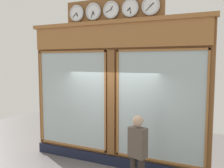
% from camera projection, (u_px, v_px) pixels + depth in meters
% --- Properties ---
extents(shop_facade, '(4.98, 0.42, 4.38)m').
position_uv_depth(shop_facade, '(114.00, 92.00, 6.26)').
color(shop_facade, brown).
rests_on(shop_facade, ground_plane).
extents(pedestrian, '(0.41, 0.32, 1.69)m').
position_uv_depth(pedestrian, '(138.00, 152.00, 4.86)').
color(pedestrian, '#312A24').
rests_on(pedestrian, ground_plane).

